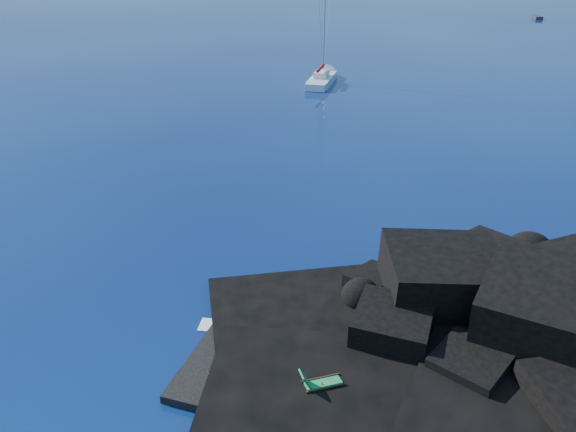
% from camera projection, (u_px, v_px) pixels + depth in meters
% --- Properties ---
extents(ground, '(400.00, 400.00, 0.00)m').
position_uv_depth(ground, '(182.00, 366.00, 22.18)').
color(ground, '#030938').
rests_on(ground, ground).
extents(headland, '(24.00, 24.00, 3.60)m').
position_uv_depth(headland, '(517.00, 362.00, 22.41)').
color(headland, black).
rests_on(headland, ground).
extents(beach, '(9.08, 6.86, 0.70)m').
position_uv_depth(beach, '(296.00, 374.00, 21.79)').
color(beach, black).
rests_on(beach, ground).
extents(surf_foam, '(10.00, 8.00, 0.06)m').
position_uv_depth(surf_foam, '(326.00, 309.00, 25.65)').
color(surf_foam, white).
rests_on(surf_foam, ground).
extents(sailboat, '(2.78, 11.63, 12.11)m').
position_uv_depth(sailboat, '(322.00, 83.00, 66.88)').
color(sailboat, silver).
rests_on(sailboat, ground).
extents(deck_chair, '(1.68, 1.33, 1.06)m').
position_uv_depth(deck_chair, '(323.00, 378.00, 20.31)').
color(deck_chair, '#1B7D3D').
rests_on(deck_chair, beach).
extents(towel, '(2.31, 1.98, 0.06)m').
position_uv_depth(towel, '(239.00, 376.00, 21.17)').
color(towel, silver).
rests_on(towel, beach).
extents(sunbather, '(1.54, 1.18, 0.21)m').
position_uv_depth(sunbather, '(239.00, 373.00, 21.11)').
color(sunbather, tan).
rests_on(sunbather, towel).
extents(marker_cone, '(0.36, 0.36, 0.50)m').
position_uv_depth(marker_cone, '(322.00, 387.00, 20.31)').
color(marker_cone, '#DC4D0B').
rests_on(marker_cone, beach).
extents(distant_boat_a, '(1.60, 4.81, 0.64)m').
position_uv_depth(distant_boat_a, '(537.00, 19.00, 123.70)').
color(distant_boat_a, '#2A292F').
rests_on(distant_boat_a, ground).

